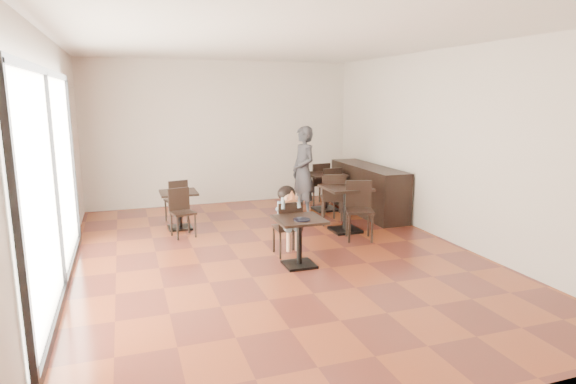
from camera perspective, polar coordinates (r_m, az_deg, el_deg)
name	(u,v)px	position (r m, az deg, el deg)	size (l,w,h in m)	color
floor	(276,255)	(7.52, -1.44, -7.49)	(6.00, 8.00, 0.01)	brown
ceiling	(275,40)	(7.16, -1.57, 17.53)	(6.00, 8.00, 0.01)	silver
wall_back	(222,133)	(11.03, -7.80, 6.92)	(6.00, 0.01, 3.20)	beige
wall_front	(443,214)	(3.61, 17.94, -2.45)	(6.00, 0.01, 3.20)	beige
wall_left	(53,161)	(6.90, -26.06, 3.30)	(0.01, 8.00, 3.20)	beige
wall_right	(445,146)	(8.55, 18.12, 5.23)	(0.01, 8.00, 3.20)	beige
storefront_window	(52,183)	(6.43, -26.15, 0.98)	(0.04, 4.50, 2.60)	white
child_table	(299,242)	(6.96, 1.34, -5.97)	(0.67, 0.67, 0.71)	black
child_chair	(287,228)	(7.44, -0.13, -4.25)	(0.38, 0.38, 0.86)	black
child	(287,221)	(7.41, -0.13, -3.43)	(0.38, 0.54, 1.08)	slate
plate	(302,219)	(6.77, 1.65, -3.27)	(0.24, 0.24, 0.01)	black
pizza_slice	(291,198)	(7.14, 0.36, -0.73)	(0.25, 0.19, 0.06)	tan
adult_patron	(303,172)	(9.78, 1.83, 2.44)	(0.67, 0.44, 1.83)	#38373D
cafe_table_mid	(345,209)	(8.77, 6.83, -2.02)	(0.78, 0.78, 0.83)	black
cafe_table_left	(179,210)	(9.12, -12.76, -2.12)	(0.66, 0.66, 0.70)	black
cafe_table_back	(325,192)	(10.37, 4.46, 0.03)	(0.76, 0.76, 0.80)	black
chair_mid_a	(333,199)	(9.24, 5.36, -0.77)	(0.45, 0.45, 1.00)	black
chair_mid_b	(360,211)	(8.27, 8.49, -2.28)	(0.45, 0.45, 1.00)	black
chair_left_a	(176,200)	(9.64, -13.14, -0.98)	(0.38, 0.38, 0.84)	black
chair_left_b	(183,213)	(8.57, -12.37, -2.47)	(0.38, 0.38, 0.84)	black
chair_back_a	(317,184)	(10.87, 3.44, 0.99)	(0.43, 0.43, 0.96)	black
chair_back_b	(337,193)	(9.88, 5.86, -0.09)	(0.43, 0.43, 0.96)	black
service_counter	(368,190)	(10.19, 9.43, 0.28)	(0.60, 2.40, 1.00)	black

